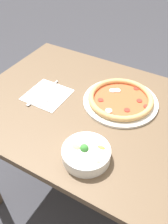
{
  "coord_description": "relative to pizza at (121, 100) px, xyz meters",
  "views": [
    {
      "loc": [
        -0.39,
        0.76,
        1.5
      ],
      "look_at": [
        0.01,
        0.06,
        0.78
      ],
      "focal_mm": 40.0,
      "sensor_mm": 36.0,
      "label": 1
    }
  ],
  "objects": [
    {
      "name": "ground_plane",
      "position": [
        0.09,
        0.1,
        -0.77
      ],
      "size": [
        8.0,
        8.0,
        0.0
      ],
      "primitive_type": "plane",
      "color": "#333338"
    },
    {
      "name": "knife",
      "position": [
        0.35,
        0.11,
        -0.01
      ],
      "size": [
        0.02,
        0.23,
        0.01
      ],
      "rotation": [
        0.0,
        0.0,
        1.53
      ],
      "color": "silver",
      "rests_on": "napkin"
    },
    {
      "name": "napkin",
      "position": [
        0.33,
        0.12,
        -0.02
      ],
      "size": [
        0.19,
        0.19,
        0.0
      ],
      "color": "white",
      "rests_on": "dining_table"
    },
    {
      "name": "pizza",
      "position": [
        0.0,
        0.0,
        0.0
      ],
      "size": [
        0.35,
        0.35,
        0.04
      ],
      "color": "white",
      "rests_on": "dining_table"
    },
    {
      "name": "bowl",
      "position": [
        -0.02,
        0.36,
        0.01
      ],
      "size": [
        0.18,
        0.18,
        0.07
      ],
      "color": "white",
      "rests_on": "dining_table"
    },
    {
      "name": "dining_table",
      "position": [
        0.09,
        0.1,
        -0.14
      ],
      "size": [
        1.12,
        0.82,
        0.76
      ],
      "color": "brown",
      "rests_on": "ground_plane"
    },
    {
      "name": "fork",
      "position": [
        0.3,
        0.12,
        -0.01
      ],
      "size": [
        0.02,
        0.18,
        0.0
      ],
      "rotation": [
        0.0,
        0.0,
        1.53
      ],
      "color": "silver",
      "rests_on": "napkin"
    }
  ]
}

